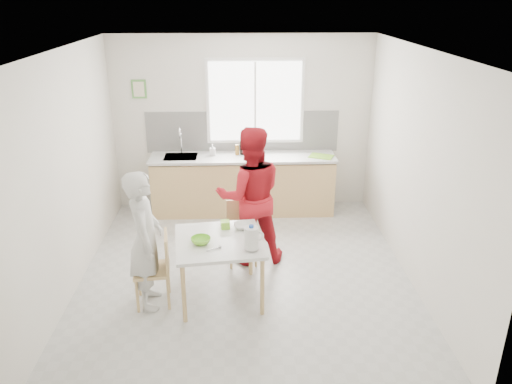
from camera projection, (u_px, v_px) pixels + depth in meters
ground at (245, 275)px, 6.18m from camera, size 4.50×4.50×0.00m
room_shell at (244, 148)px, 5.57m from camera, size 4.50×4.50×4.50m
window at (255, 102)px, 7.62m from camera, size 1.50×0.06×1.30m
backsplash at (242, 132)px, 7.80m from camera, size 3.00×0.02×0.65m
picture_frame at (139, 89)px, 7.49m from camera, size 0.22×0.03×0.28m
kitchen_counter at (243, 186)px, 7.83m from camera, size 2.84×0.64×1.37m
dining_table at (219, 246)px, 5.51m from camera, size 1.05×1.05×0.73m
chair_left at (157, 266)px, 5.48m from camera, size 0.43×0.43×0.84m
chair_far at (241, 229)px, 6.38m from camera, size 0.41×0.41×0.80m
person_white at (145, 240)px, 5.35m from camera, size 0.44×0.62×1.57m
person_red at (250, 196)px, 6.23m from camera, size 0.94×0.77×1.78m
bowl_green at (201, 240)px, 5.40m from camera, size 0.24×0.24×0.07m
bowl_white at (243, 226)px, 5.75m from camera, size 0.24×0.24×0.05m
milk_jug at (252, 238)px, 5.22m from camera, size 0.21×0.15×0.27m
green_box at (225, 225)px, 5.74m from camera, size 0.11×0.11×0.09m
spoon at (213, 249)px, 5.27m from camera, size 0.15×0.08×0.01m
cutting_board at (321, 156)px, 7.61m from camera, size 0.42×0.37×0.01m
wine_bottle_a at (242, 144)px, 7.66m from camera, size 0.07×0.07×0.32m
wine_bottle_b at (246, 145)px, 7.66m from camera, size 0.07×0.07×0.30m
jar_amber at (237, 150)px, 7.67m from camera, size 0.06×0.06×0.16m
soap_bottle at (213, 150)px, 7.64m from camera, size 0.08×0.08×0.18m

